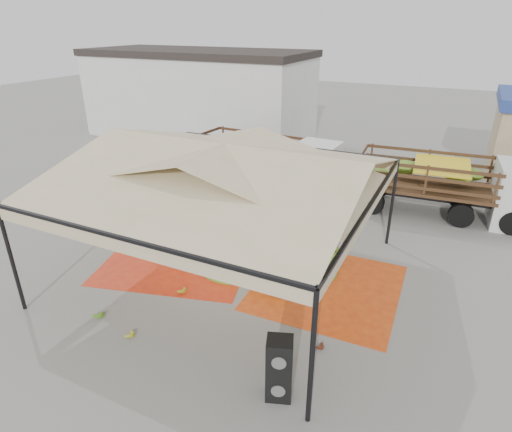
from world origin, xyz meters
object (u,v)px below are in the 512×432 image
at_px(speaker_stack, 279,369).
at_px(vendor, 266,212).
at_px(banana_heap, 260,238).
at_px(truck_right, 457,181).
at_px(truck_left, 271,157).

distance_m(speaker_stack, vendor, 7.28).
distance_m(banana_heap, vendor, 1.53).
height_order(speaker_stack, truck_right, truck_right).
xyz_separation_m(speaker_stack, truck_right, (2.57, 11.24, 0.70)).
bearing_deg(speaker_stack, vendor, 96.90).
bearing_deg(truck_right, truck_left, 176.83).
height_order(banana_heap, truck_right, truck_right).
bearing_deg(truck_left, banana_heap, -65.64).
bearing_deg(truck_left, truck_right, 4.22).
bearing_deg(banana_heap, truck_right, 48.86).
bearing_deg(banana_heap, speaker_stack, -60.75).
xyz_separation_m(banana_heap, truck_right, (5.40, 6.18, 0.80)).
relative_size(truck_left, truck_right, 0.97).
bearing_deg(truck_right, speaker_stack, -107.04).
relative_size(speaker_stack, truck_right, 0.21).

